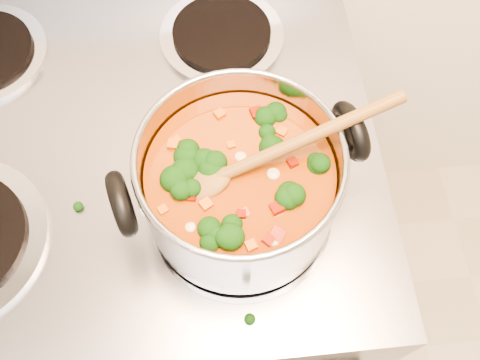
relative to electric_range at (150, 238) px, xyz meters
name	(u,v)px	position (x,y,z in m)	size (l,w,h in m)	color
electric_range	(150,238)	(0.00, 0.00, 0.00)	(0.78, 0.71, 1.08)	gray
stockpot	(240,184)	(0.18, -0.15, 0.53)	(0.31, 0.24, 0.15)	#A8A9B1
wooden_spoon	(253,162)	(0.20, -0.14, 0.58)	(0.27, 0.09, 0.09)	brown
cooktop_crumbs	(197,120)	(0.14, 0.00, 0.46)	(0.18, 0.08, 0.01)	black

